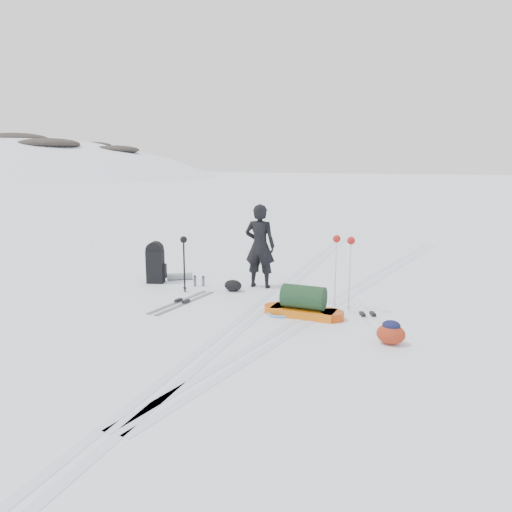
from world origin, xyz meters
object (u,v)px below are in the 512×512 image
(expedition_rucksack, at_px, (158,264))
(skier, at_px, (260,246))
(pulk_sled, at_px, (303,304))
(ski_poles_black, at_px, (184,246))

(expedition_rucksack, bearing_deg, skier, -5.62)
(skier, xyz_separation_m, pulk_sled, (1.59, -1.66, -0.72))
(skier, height_order, pulk_sled, skier)
(skier, relative_size, ski_poles_black, 1.53)
(pulk_sled, distance_m, ski_poles_black, 3.07)
(skier, xyz_separation_m, ski_poles_black, (-1.32, -1.07, 0.07))
(expedition_rucksack, bearing_deg, ski_poles_black, -45.45)
(skier, height_order, expedition_rucksack, skier)
(pulk_sled, height_order, expedition_rucksack, expedition_rucksack)
(skier, bearing_deg, pulk_sled, 126.72)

